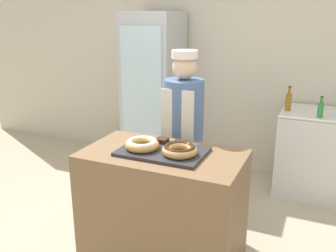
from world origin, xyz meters
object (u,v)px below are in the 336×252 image
object	(u,v)px
brownie_back_left	(162,140)
bottle_amber	(289,101)
donut_light_glaze	(142,144)
donut_chocolate_glaze	(180,150)
beverage_fridge	(154,92)
chest_freezer	(323,154)
bottle_green	(321,109)
baker_person	(183,136)
serving_tray	(163,151)
brownie_back_right	(180,143)

from	to	relation	value
brownie_back_left	bottle_amber	distance (m)	1.70
donut_light_glaze	bottle_amber	world-z (taller)	bottle_amber
donut_light_glaze	donut_chocolate_glaze	size ratio (longest dim) A/B	1.00
beverage_fridge	chest_freezer	xyz separation A→B (m)	(2.00, 0.01, -0.50)
brownie_back_left	bottle_amber	size ratio (longest dim) A/B	0.33
brownie_back_left	bottle_green	bearing A→B (deg)	51.40
donut_chocolate_glaze	chest_freezer	bearing A→B (deg)	62.05
donut_chocolate_glaze	beverage_fridge	size ratio (longest dim) A/B	0.13
baker_person	bottle_green	world-z (taller)	baker_person
brownie_back_left	beverage_fridge	world-z (taller)	beverage_fridge
bottle_green	donut_light_glaze	bearing A→B (deg)	-126.85
serving_tray	brownie_back_right	size ratio (longest dim) A/B	7.18
bottle_amber	beverage_fridge	bearing A→B (deg)	177.75
bottle_amber	brownie_back_left	bearing A→B (deg)	-116.98
serving_tray	beverage_fridge	world-z (taller)	beverage_fridge
brownie_back_right	baker_person	bearing A→B (deg)	107.79
donut_light_glaze	bottle_amber	distance (m)	1.91
brownie_back_right	beverage_fridge	world-z (taller)	beverage_fridge
serving_tray	donut_chocolate_glaze	xyz separation A→B (m)	(0.15, -0.04, 0.05)
brownie_back_left	bottle_green	size ratio (longest dim) A/B	0.41
baker_person	beverage_fridge	xyz separation A→B (m)	(-0.84, 1.14, 0.11)
donut_light_glaze	donut_chocolate_glaze	distance (m)	0.30
serving_tray	brownie_back_left	distance (m)	0.17
serving_tray	brownie_back_left	bearing A→B (deg)	116.05
beverage_fridge	bottle_green	world-z (taller)	beverage_fridge
donut_light_glaze	donut_chocolate_glaze	bearing A→B (deg)	0.00
serving_tray	chest_freezer	size ratio (longest dim) A/B	0.69
serving_tray	chest_freezer	bearing A→B (deg)	57.85
serving_tray	brownie_back_right	distance (m)	0.17
donut_chocolate_glaze	baker_person	xyz separation A→B (m)	(-0.22, 0.63, -0.13)
brownie_back_right	serving_tray	bearing A→B (deg)	-116.05
brownie_back_right	beverage_fridge	bearing A→B (deg)	121.88
donut_chocolate_glaze	brownie_back_right	distance (m)	0.21
donut_chocolate_glaze	brownie_back_right	world-z (taller)	donut_chocolate_glaze
donut_chocolate_glaze	bottle_green	world-z (taller)	bottle_green
baker_person	chest_freezer	xyz separation A→B (m)	(1.16, 1.14, -0.39)
donut_chocolate_glaze	brownie_back_left	size ratio (longest dim) A/B	2.90
brownie_back_left	beverage_fridge	xyz separation A→B (m)	(-0.83, 1.58, 0.00)
serving_tray	donut_light_glaze	world-z (taller)	donut_light_glaze
baker_person	bottle_amber	xyz separation A→B (m)	(0.77, 1.07, 0.16)
beverage_fridge	bottle_green	distance (m)	1.94
baker_person	beverage_fridge	size ratio (longest dim) A/B	0.84
donut_chocolate_glaze	bottle_green	bearing A→B (deg)	60.88
serving_tray	donut_chocolate_glaze	distance (m)	0.16
serving_tray	brownie_back_right	xyz separation A→B (m)	(0.07, 0.15, 0.03)
bottle_green	donut_chocolate_glaze	bearing A→B (deg)	-119.12
chest_freezer	baker_person	bearing A→B (deg)	-135.42
brownie_back_right	beverage_fridge	distance (m)	1.86
baker_person	chest_freezer	world-z (taller)	baker_person
brownie_back_left	serving_tray	bearing A→B (deg)	-63.95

